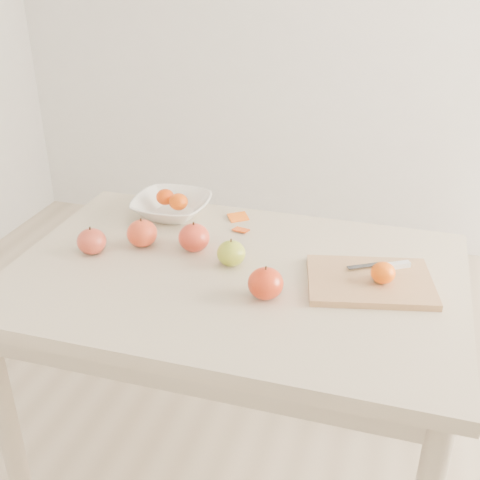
# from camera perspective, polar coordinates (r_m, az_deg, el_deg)

# --- Properties ---
(ground) EXTENTS (3.50, 3.50, 0.00)m
(ground) POSITION_cam_1_polar(r_m,az_deg,el_deg) (2.09, -0.42, -21.07)
(ground) COLOR #C6B293
(ground) RESTS_ON ground
(table) EXTENTS (1.20, 0.80, 0.75)m
(table) POSITION_cam_1_polar(r_m,az_deg,el_deg) (1.65, -0.49, -5.96)
(table) COLOR beige
(table) RESTS_ON ground
(cutting_board) EXTENTS (0.36, 0.29, 0.02)m
(cutting_board) POSITION_cam_1_polar(r_m,az_deg,el_deg) (1.58, 12.21, -3.85)
(cutting_board) COLOR #A97E54
(cutting_board) RESTS_ON table
(board_tangerine) EXTENTS (0.06, 0.06, 0.05)m
(board_tangerine) POSITION_cam_1_polar(r_m,az_deg,el_deg) (1.55, 13.41, -3.04)
(board_tangerine) COLOR #E15A07
(board_tangerine) RESTS_ON cutting_board
(fruit_bowl) EXTENTS (0.24, 0.24, 0.06)m
(fruit_bowl) POSITION_cam_1_polar(r_m,az_deg,el_deg) (1.92, -6.49, 3.15)
(fruit_bowl) COLOR white
(fruit_bowl) RESTS_ON table
(bowl_tangerine_near) EXTENTS (0.06, 0.06, 0.05)m
(bowl_tangerine_near) POSITION_cam_1_polar(r_m,az_deg,el_deg) (1.92, -7.11, 4.08)
(bowl_tangerine_near) COLOR #C93A07
(bowl_tangerine_near) RESTS_ON fruit_bowl
(bowl_tangerine_far) EXTENTS (0.06, 0.06, 0.05)m
(bowl_tangerine_far) POSITION_cam_1_polar(r_m,az_deg,el_deg) (1.88, -5.86, 3.64)
(bowl_tangerine_far) COLOR #E14D07
(bowl_tangerine_far) RESTS_ON fruit_bowl
(orange_peel_a) EXTENTS (0.07, 0.07, 0.01)m
(orange_peel_a) POSITION_cam_1_polar(r_m,az_deg,el_deg) (1.89, -0.18, 2.07)
(orange_peel_a) COLOR orange
(orange_peel_a) RESTS_ON table
(orange_peel_b) EXTENTS (0.05, 0.04, 0.01)m
(orange_peel_b) POSITION_cam_1_polar(r_m,az_deg,el_deg) (1.81, 0.08, 0.90)
(orange_peel_b) COLOR #CB450E
(orange_peel_b) RESTS_ON table
(paring_knife) EXTENTS (0.16, 0.08, 0.01)m
(paring_knife) POSITION_cam_1_polar(r_m,az_deg,el_deg) (1.63, 14.13, -2.35)
(paring_knife) COLOR white
(paring_knife) RESTS_ON cutting_board
(apple_green) EXTENTS (0.08, 0.08, 0.07)m
(apple_green) POSITION_cam_1_polar(r_m,az_deg,el_deg) (1.62, -0.84, -1.27)
(apple_green) COLOR olive
(apple_green) RESTS_ON table
(apple_red_e) EXTENTS (0.09, 0.09, 0.08)m
(apple_red_e) POSITION_cam_1_polar(r_m,az_deg,el_deg) (1.48, 2.44, -4.14)
(apple_red_e) COLOR maroon
(apple_red_e) RESTS_ON table
(apple_red_a) EXTENTS (0.09, 0.09, 0.08)m
(apple_red_a) POSITION_cam_1_polar(r_m,az_deg,el_deg) (1.69, -4.38, 0.23)
(apple_red_a) COLOR maroon
(apple_red_a) RESTS_ON table
(apple_red_b) EXTENTS (0.09, 0.09, 0.08)m
(apple_red_b) POSITION_cam_1_polar(r_m,az_deg,el_deg) (1.74, -9.27, 0.64)
(apple_red_b) COLOR #9F070D
(apple_red_b) RESTS_ON table
(apple_red_d) EXTENTS (0.08, 0.08, 0.07)m
(apple_red_d) POSITION_cam_1_polar(r_m,az_deg,el_deg) (1.73, -13.89, -0.12)
(apple_red_d) COLOR maroon
(apple_red_d) RESTS_ON table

